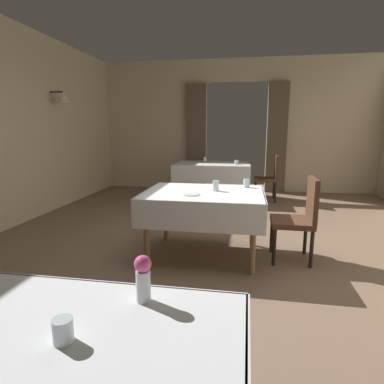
# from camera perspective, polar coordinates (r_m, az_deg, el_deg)

# --- Properties ---
(ground) EXTENTS (10.08, 10.08, 0.00)m
(ground) POSITION_cam_1_polar(r_m,az_deg,el_deg) (3.76, 4.92, -11.35)
(ground) COLOR #7A604C
(wall_back) EXTENTS (6.40, 0.27, 3.00)m
(wall_back) POSITION_cam_1_polar(r_m,az_deg,el_deg) (7.65, 7.91, 11.62)
(wall_back) COLOR beige
(wall_back) RESTS_ON ground
(dining_table_near) EXTENTS (1.35, 0.95, 0.75)m
(dining_table_near) POSITION_cam_1_polar(r_m,az_deg,el_deg) (1.30, -25.59, -27.70)
(dining_table_near) COLOR olive
(dining_table_near) RESTS_ON ground
(dining_table_mid) EXTENTS (1.34, 1.06, 0.75)m
(dining_table_mid) POSITION_cam_1_polar(r_m,az_deg,el_deg) (3.60, 2.13, -1.43)
(dining_table_mid) COLOR olive
(dining_table_mid) RESTS_ON ground
(dining_table_far) EXTENTS (1.54, 0.98, 0.75)m
(dining_table_far) POSITION_cam_1_polar(r_m,az_deg,el_deg) (6.59, 3.70, 4.28)
(dining_table_far) COLOR olive
(dining_table_far) RESTS_ON ground
(chair_mid_right) EXTENTS (0.44, 0.44, 0.93)m
(chair_mid_right) POSITION_cam_1_polar(r_m,az_deg,el_deg) (3.68, 18.72, -3.97)
(chair_mid_right) COLOR black
(chair_mid_right) RESTS_ON ground
(chair_far_right) EXTENTS (0.44, 0.44, 0.93)m
(chair_far_right) POSITION_cam_1_polar(r_m,az_deg,el_deg) (6.62, 13.71, 2.85)
(chair_far_right) COLOR black
(chair_far_right) RESTS_ON ground
(flower_vase_near) EXTENTS (0.07, 0.07, 0.20)m
(flower_vase_near) POSITION_cam_1_polar(r_m,az_deg,el_deg) (1.34, -8.74, -14.75)
(flower_vase_near) COLOR silver
(flower_vase_near) RESTS_ON dining_table_near
(glass_near_b) EXTENTS (0.07, 0.07, 0.08)m
(glass_near_b) POSITION_cam_1_polar(r_m,az_deg,el_deg) (1.22, -22.07, -21.95)
(glass_near_b) COLOR silver
(glass_near_b) RESTS_ON dining_table_near
(glass_mid_a) EXTENTS (0.07, 0.07, 0.12)m
(glass_mid_a) POSITION_cam_1_polar(r_m,az_deg,el_deg) (3.62, 4.26, 1.13)
(glass_mid_a) COLOR silver
(glass_mid_a) RESTS_ON dining_table_mid
(glass_mid_b) EXTENTS (0.07, 0.07, 0.10)m
(glass_mid_b) POSITION_cam_1_polar(r_m,az_deg,el_deg) (3.88, 9.70, 1.56)
(glass_mid_b) COLOR silver
(glass_mid_b) RESTS_ON dining_table_mid
(plate_mid_c) EXTENTS (0.18, 0.18, 0.01)m
(plate_mid_c) POSITION_cam_1_polar(r_m,az_deg,el_deg) (3.40, -0.14, -0.40)
(plate_mid_c) COLOR white
(plate_mid_c) RESTS_ON dining_table_mid
(glass_far_a) EXTENTS (0.07, 0.07, 0.11)m
(glass_far_a) POSITION_cam_1_polar(r_m,az_deg,el_deg) (6.81, 2.31, 5.83)
(glass_far_a) COLOR silver
(glass_far_a) RESTS_ON dining_table_far
(glass_far_b) EXTENTS (0.08, 0.08, 0.09)m
(glass_far_b) POSITION_cam_1_polar(r_m,az_deg,el_deg) (6.38, 7.95, 5.27)
(glass_far_b) COLOR silver
(glass_far_b) RESTS_ON dining_table_far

